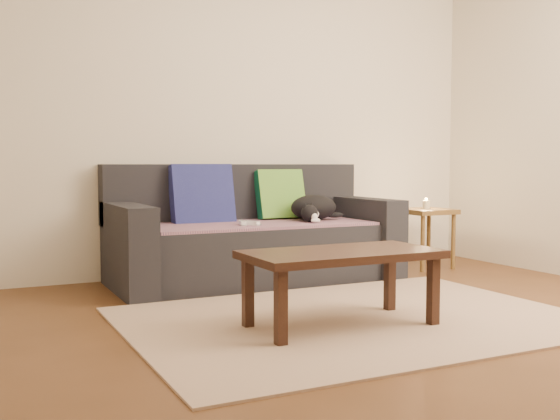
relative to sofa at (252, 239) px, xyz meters
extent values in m
plane|color=brown|center=(0.00, -1.57, -0.31)|extent=(4.50, 4.50, 0.00)
cube|color=beige|center=(0.00, 0.43, 0.99)|extent=(4.50, 0.04, 2.60)
cube|color=#232328|center=(0.00, -0.07, -0.10)|extent=(1.70, 0.78, 0.42)
cube|color=#232328|center=(0.00, 0.33, 0.34)|extent=(2.10, 0.18, 0.45)
cube|color=#232328|center=(-0.95, -0.07, -0.01)|extent=(0.20, 0.90, 0.60)
cube|color=#232328|center=(0.95, -0.07, -0.01)|extent=(0.20, 0.90, 0.60)
cube|color=#452C53|center=(0.00, -0.09, 0.12)|extent=(1.66, 0.74, 0.02)
cube|color=#11134B|center=(-0.33, 0.17, 0.32)|extent=(0.47, 0.22, 0.49)
cube|color=#0D5333|center=(0.32, 0.17, 0.32)|extent=(0.39, 0.19, 0.40)
ellipsoid|color=black|center=(0.49, -0.07, 0.23)|extent=(0.44, 0.38, 0.19)
sphere|color=black|center=(0.37, -0.23, 0.20)|extent=(0.16, 0.16, 0.13)
sphere|color=white|center=(0.38, -0.28, 0.18)|extent=(0.07, 0.07, 0.05)
ellipsoid|color=black|center=(0.65, -0.11, 0.17)|extent=(0.16, 0.09, 0.04)
cube|color=white|center=(-0.12, -0.25, 0.15)|extent=(0.09, 0.15, 0.03)
cube|color=white|center=(-0.17, -0.21, 0.15)|extent=(0.07, 0.15, 0.03)
cube|color=brown|center=(1.55, -0.11, 0.17)|extent=(0.40, 0.40, 0.04)
cylinder|color=brown|center=(1.39, -0.27, -0.08)|extent=(0.04, 0.04, 0.46)
cylinder|color=brown|center=(1.71, -0.27, -0.08)|extent=(0.04, 0.04, 0.46)
cylinder|color=brown|center=(1.39, 0.05, -0.08)|extent=(0.04, 0.04, 0.46)
cylinder|color=brown|center=(1.71, 0.05, -0.08)|extent=(0.04, 0.04, 0.46)
cylinder|color=beige|center=(1.55, -0.11, 0.22)|extent=(0.06, 0.06, 0.07)
sphere|color=#FFBF59|center=(1.55, -0.11, 0.27)|extent=(0.02, 0.02, 0.02)
cube|color=tan|center=(0.00, -1.42, -0.30)|extent=(2.50, 1.80, 0.01)
cube|color=#301C13|center=(-0.15, -1.53, 0.08)|extent=(1.04, 0.52, 0.04)
cube|color=#301C13|center=(-0.61, -1.72, -0.12)|extent=(0.05, 0.05, 0.37)
cube|color=#301C13|center=(0.30, -1.72, -0.12)|extent=(0.05, 0.05, 0.37)
cube|color=#301C13|center=(-0.61, -1.33, -0.12)|extent=(0.05, 0.05, 0.37)
cube|color=#301C13|center=(0.30, -1.33, -0.12)|extent=(0.05, 0.05, 0.37)
camera|label=1|loc=(-1.96, -4.47, 0.56)|focal=42.00mm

